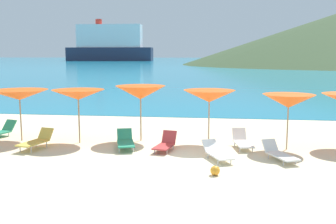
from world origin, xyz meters
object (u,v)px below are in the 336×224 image
umbrella_5 (209,96)px  lounge_chair_9 (0,131)px  lounge_chair_1 (125,141)px  lounge_chair_10 (165,144)px  umbrella_3 (78,95)px  umbrella_6 (289,101)px  lounge_chair_4 (242,141)px  umbrella_2 (19,95)px  umbrella_4 (141,93)px  lounge_chair_6 (217,152)px  lounge_chair_11 (279,153)px  beach_ball (215,171)px  cruise_ship (110,45)px  lounge_chair_12 (36,141)px

umbrella_5 → lounge_chair_9: 8.89m
lounge_chair_1 → lounge_chair_10: bearing=-22.6°
umbrella_3 → lounge_chair_9: umbrella_3 is taller
umbrella_6 → lounge_chair_4: bearing=179.3°
umbrella_2 → umbrella_4: size_ratio=1.03×
lounge_chair_4 → lounge_chair_6: 2.00m
umbrella_3 → umbrella_6: size_ratio=1.07×
lounge_chair_10 → umbrella_6: bearing=21.6°
umbrella_2 → lounge_chair_11: umbrella_2 is taller
umbrella_3 → lounge_chair_10: umbrella_3 is taller
lounge_chair_6 → lounge_chair_9: lounge_chair_9 is taller
umbrella_3 → umbrella_4: bearing=16.9°
beach_ball → umbrella_6: bearing=53.9°
lounge_chair_11 → cruise_ship: size_ratio=0.03×
umbrella_6 → lounge_chair_11: size_ratio=1.24×
umbrella_3 → lounge_chair_9: size_ratio=1.33×
lounge_chair_6 → lounge_chair_12: size_ratio=1.02×
lounge_chair_11 → lounge_chair_12: 8.63m
lounge_chair_10 → cruise_ship: size_ratio=0.03×
umbrella_3 → lounge_chair_11: (7.41, -1.66, -1.66)m
lounge_chair_4 → lounge_chair_11: size_ratio=0.97×
beach_ball → umbrella_2: bearing=155.0°
umbrella_3 → lounge_chair_4: (6.30, -0.05, -1.65)m
umbrella_4 → lounge_chair_11: umbrella_4 is taller
umbrella_5 → lounge_chair_11: umbrella_5 is taller
lounge_chair_11 → umbrella_6: bearing=48.2°
lounge_chair_6 → lounge_chair_11: (2.03, 0.17, -0.00)m
umbrella_3 → lounge_chair_6: size_ratio=1.32×
umbrella_3 → umbrella_4: (2.32, 0.70, 0.05)m
umbrella_4 → lounge_chair_1: umbrella_4 is taller
umbrella_3 → umbrella_4: 2.42m
lounge_chair_10 → beach_ball: lounge_chair_10 is taller
lounge_chair_12 → lounge_chair_4: bearing=22.2°
umbrella_2 → umbrella_4: umbrella_4 is taller
umbrella_4 → beach_ball: size_ratio=7.89×
lounge_chair_11 → lounge_chair_6: bearing=160.2°
umbrella_2 → lounge_chair_12: 2.35m
lounge_chair_9 → lounge_chair_11: lounge_chair_9 is taller
lounge_chair_10 → umbrella_4: bearing=139.0°
lounge_chair_9 → lounge_chair_1: bearing=3.9°
lounge_chair_9 → lounge_chair_12: size_ratio=1.02×
umbrella_6 → lounge_chair_11: 2.27m
cruise_ship → lounge_chair_12: bearing=-76.8°
umbrella_3 → lounge_chair_10: size_ratio=1.60×
umbrella_4 → umbrella_5: bearing=-5.9°
lounge_chair_1 → lounge_chair_9: size_ratio=1.04×
umbrella_5 → lounge_chair_1: 3.60m
lounge_chair_1 → lounge_chair_11: 5.48m
umbrella_3 → beach_ball: (5.35, -3.58, -1.76)m
lounge_chair_4 → lounge_chair_9: 10.02m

